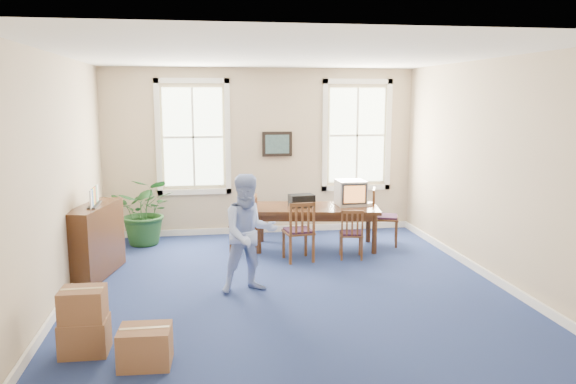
{
  "coord_description": "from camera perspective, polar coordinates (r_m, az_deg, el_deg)",
  "views": [
    {
      "loc": [
        -1.19,
        -7.55,
        2.65
      ],
      "look_at": [
        0.1,
        0.6,
        1.25
      ],
      "focal_mm": 35.0,
      "sensor_mm": 36.0,
      "label": 1
    }
  ],
  "objects": [
    {
      "name": "floor",
      "position": [
        8.09,
        -0.03,
        -9.49
      ],
      "size": [
        6.5,
        6.5,
        0.0
      ],
      "primitive_type": "plane",
      "color": "navy",
      "rests_on": "ground"
    },
    {
      "name": "ceiling",
      "position": [
        7.66,
        -0.04,
        13.75
      ],
      "size": [
        6.5,
        6.5,
        0.0
      ],
      "primitive_type": "plane",
      "rotation": [
        3.14,
        0.0,
        0.0
      ],
      "color": "white",
      "rests_on": "ground"
    },
    {
      "name": "wall_back",
      "position": [
        10.91,
        -2.71,
        4.1
      ],
      "size": [
        6.5,
        0.0,
        6.5
      ],
      "primitive_type": "plane",
      "rotation": [
        1.57,
        0.0,
        0.0
      ],
      "color": "#C0AA8A",
      "rests_on": "ground"
    },
    {
      "name": "wall_front",
      "position": [
        4.58,
        6.34,
        -3.69
      ],
      "size": [
        6.5,
        0.0,
        6.5
      ],
      "primitive_type": "plane",
      "rotation": [
        -1.57,
        0.0,
        0.0
      ],
      "color": "#C0AA8A",
      "rests_on": "ground"
    },
    {
      "name": "wall_left",
      "position": [
        7.83,
        -22.27,
        1.2
      ],
      "size": [
        0.0,
        6.5,
        6.5
      ],
      "primitive_type": "plane",
      "rotation": [
        1.57,
        0.0,
        1.57
      ],
      "color": "#C0AA8A",
      "rests_on": "ground"
    },
    {
      "name": "wall_right",
      "position": [
        8.7,
        19.9,
        2.12
      ],
      "size": [
        0.0,
        6.5,
        6.5
      ],
      "primitive_type": "plane",
      "rotation": [
        1.57,
        0.0,
        -1.57
      ],
      "color": "#C0AA8A",
      "rests_on": "ground"
    },
    {
      "name": "baseboard_back",
      "position": [
        11.14,
        -2.63,
        -3.82
      ],
      "size": [
        6.0,
        0.04,
        0.12
      ],
      "primitive_type": "cube",
      "color": "white",
      "rests_on": "ground"
    },
    {
      "name": "baseboard_left",
      "position": [
        8.18,
        -21.37,
        -9.53
      ],
      "size": [
        0.04,
        6.5,
        0.12
      ],
      "primitive_type": "cube",
      "color": "white",
      "rests_on": "ground"
    },
    {
      "name": "baseboard_right",
      "position": [
        9.0,
        19.16,
        -7.64
      ],
      "size": [
        0.04,
        6.5,
        0.12
      ],
      "primitive_type": "cube",
      "color": "white",
      "rests_on": "ground"
    },
    {
      "name": "window_left",
      "position": [
        10.8,
        -9.61,
        5.52
      ],
      "size": [
        1.4,
        0.12,
        2.2
      ],
      "primitive_type": null,
      "color": "white",
      "rests_on": "ground"
    },
    {
      "name": "window_right",
      "position": [
        11.24,
        7.01,
        5.74
      ],
      "size": [
        1.4,
        0.12,
        2.2
      ],
      "primitive_type": null,
      "color": "white",
      "rests_on": "ground"
    },
    {
      "name": "wall_picture",
      "position": [
        10.89,
        -1.11,
        4.89
      ],
      "size": [
        0.58,
        0.06,
        0.48
      ],
      "primitive_type": null,
      "color": "black",
      "rests_on": "ground"
    },
    {
      "name": "conference_table",
      "position": [
        9.99,
        2.82,
        -3.57
      ],
      "size": [
        2.31,
        1.34,
        0.74
      ],
      "primitive_type": null,
      "rotation": [
        0.0,
        0.0,
        -0.17
      ],
      "color": "#462613",
      "rests_on": "ground"
    },
    {
      "name": "crt_tv",
      "position": [
        10.07,
        6.38,
        -0.06
      ],
      "size": [
        0.5,
        0.55,
        0.45
      ],
      "primitive_type": null,
      "rotation": [
        0.0,
        0.0,
        0.02
      ],
      "color": "#B7B7BC",
      "rests_on": "conference_table"
    },
    {
      "name": "game_console",
      "position": [
        10.14,
        8.05,
        -1.18
      ],
      "size": [
        0.21,
        0.23,
        0.05
      ],
      "primitive_type": "cube",
      "rotation": [
        0.0,
        0.0,
        0.43
      ],
      "color": "white",
      "rests_on": "conference_table"
    },
    {
      "name": "equipment_bag",
      "position": [
        9.89,
        1.38,
        -0.87
      ],
      "size": [
        0.46,
        0.33,
        0.21
      ],
      "primitive_type": "cube",
      "rotation": [
        0.0,
        0.0,
        0.14
      ],
      "color": "black",
      "rests_on": "conference_table"
    },
    {
      "name": "chair_near_left",
      "position": [
        9.17,
        1.05,
        -3.94
      ],
      "size": [
        0.5,
        0.5,
        1.0
      ],
      "primitive_type": null,
      "rotation": [
        0.0,
        0.0,
        3.28
      ],
      "color": "brown",
      "rests_on": "ground"
    },
    {
      "name": "chair_near_right",
      "position": [
        9.38,
        6.43,
        -4.18
      ],
      "size": [
        0.44,
        0.44,
        0.84
      ],
      "primitive_type": null,
      "rotation": [
        0.0,
        0.0,
        2.95
      ],
      "color": "brown",
      "rests_on": "ground"
    },
    {
      "name": "chair_end_left",
      "position": [
        9.78,
        -4.58,
        -3.15
      ],
      "size": [
        0.53,
        0.53,
        0.98
      ],
      "primitive_type": null,
      "rotation": [
        0.0,
        0.0,
        -1.81
      ],
      "color": "brown",
      "rests_on": "ground"
    },
    {
      "name": "chair_end_right",
      "position": [
        10.29,
        9.87,
        -2.49
      ],
      "size": [
        0.59,
        0.59,
        1.03
      ],
      "primitive_type": null,
      "rotation": [
        0.0,
        0.0,
        1.24
      ],
      "color": "brown",
      "rests_on": "ground"
    },
    {
      "name": "man",
      "position": [
        7.67,
        -3.95,
        -4.23
      ],
      "size": [
        0.9,
        0.75,
        1.63
      ],
      "primitive_type": "imported",
      "rotation": [
        0.0,
        0.0,
        0.19
      ],
      "color": "#97B0ED",
      "rests_on": "ground"
    },
    {
      "name": "credenza",
      "position": [
        8.81,
        -18.98,
        -4.81
      ],
      "size": [
        0.68,
        1.41,
        1.06
      ],
      "primitive_type": "cube",
      "rotation": [
        0.0,
        0.0,
        -0.23
      ],
      "color": "#462613",
      "rests_on": "ground"
    },
    {
      "name": "brochure_rack",
      "position": [
        8.67,
        -19.09,
        -0.49
      ],
      "size": [
        0.34,
        0.64,
        0.28
      ],
      "primitive_type": null,
      "rotation": [
        0.0,
        0.0,
        0.37
      ],
      "color": "#99999E",
      "rests_on": "credenza"
    },
    {
      "name": "potted_plant",
      "position": [
        10.45,
        -14.22,
        -1.88
      ],
      "size": [
        1.26,
        1.15,
        1.23
      ],
      "primitive_type": "imported",
      "rotation": [
        0.0,
        0.0,
        -0.18
      ],
      "color": "#1D481E",
      "rests_on": "ground"
    },
    {
      "name": "cardboard_boxes",
      "position": [
        6.39,
        -18.21,
        -11.79
      ],
      "size": [
        1.3,
        1.3,
        0.74
      ],
      "primitive_type": null,
      "rotation": [
        0.0,
        0.0,
        0.0
      ],
      "color": "brown",
      "rests_on": "ground"
    }
  ]
}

